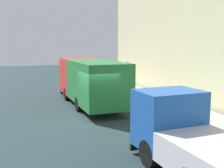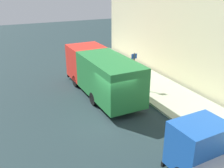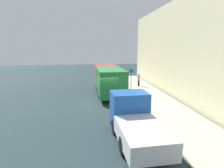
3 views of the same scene
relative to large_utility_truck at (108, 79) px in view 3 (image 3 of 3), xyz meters
name	(u,v)px [view 3 (image 3 of 3)]	position (x,y,z in m)	size (l,w,h in m)	color
ground	(104,103)	(-0.77, -3.27, -1.67)	(80.00, 80.00, 0.00)	#1F3033
sidewalk	(154,100)	(4.14, -3.27, -1.60)	(3.81, 30.00, 0.14)	#A9B194
building_facade	(182,50)	(6.55, -3.27, 3.15)	(0.50, 30.00, 9.63)	beige
large_utility_truck	(108,79)	(0.00, 0.00, 0.00)	(2.76, 8.32, 2.95)	red
small_flatbed_truck	(135,121)	(0.39, -10.39, -0.55)	(2.39, 5.22, 2.42)	#1B50A5
pedestrian_walking	(139,80)	(4.25, 2.97, -0.68)	(0.48, 0.48, 1.59)	black
traffic_cone_orange	(127,82)	(2.88, 3.69, -1.17)	(0.50, 0.50, 0.71)	orange
street_sign_post	(131,78)	(2.49, -0.25, 0.05)	(0.44, 0.08, 2.68)	#4C5156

